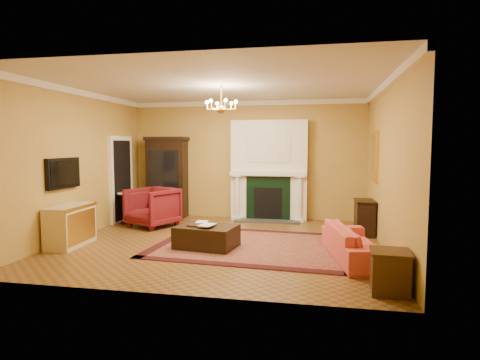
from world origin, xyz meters
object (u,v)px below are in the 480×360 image
(commode, at_px, (70,226))
(leather_ottoman, at_px, (207,236))
(wingback_armchair, at_px, (153,205))
(console_table, at_px, (364,218))
(coral_sofa, at_px, (356,237))
(end_table, at_px, (390,273))
(pedestal_table, at_px, (127,205))
(china_cabinet, at_px, (167,179))

(commode, xyz_separation_m, leather_ottoman, (2.55, 0.34, -0.17))
(wingback_armchair, bearing_deg, console_table, 25.64)
(leather_ottoman, bearing_deg, coral_sofa, 2.01)
(wingback_armchair, xyz_separation_m, commode, (-0.80, -1.97, -0.12))
(coral_sofa, xyz_separation_m, end_table, (0.28, -1.47, -0.11))
(pedestal_table, xyz_separation_m, console_table, (5.48, -0.22, -0.08))
(pedestal_table, relative_size, commode, 0.73)
(end_table, distance_m, leather_ottoman, 3.39)
(wingback_armchair, xyz_separation_m, leather_ottoman, (1.75, -1.63, -0.28))
(china_cabinet, bearing_deg, wingback_armchair, -84.52)
(china_cabinet, relative_size, console_table, 2.82)
(wingback_armchair, xyz_separation_m, console_table, (4.71, 0.02, -0.14))
(pedestal_table, bearing_deg, commode, -90.78)
(wingback_armchair, bearing_deg, end_table, -10.53)
(commode, relative_size, console_table, 1.44)
(coral_sofa, relative_size, leather_ottoman, 1.80)
(pedestal_table, xyz_separation_m, leather_ottoman, (2.52, -1.86, -0.22))
(pedestal_table, distance_m, console_table, 5.48)
(coral_sofa, bearing_deg, end_table, -179.75)
(end_table, height_order, console_table, console_table)
(pedestal_table, distance_m, leather_ottoman, 3.14)
(pedestal_table, xyz_separation_m, end_table, (5.42, -3.61, -0.17))
(console_table, xyz_separation_m, leather_ottoman, (-2.96, -1.64, -0.14))
(wingback_armchair, bearing_deg, coral_sofa, 1.91)
(coral_sofa, bearing_deg, leather_ottoman, 73.34)
(coral_sofa, distance_m, console_table, 1.95)
(wingback_armchair, relative_size, coral_sofa, 0.52)
(china_cabinet, relative_size, commode, 1.96)
(leather_ottoman, bearing_deg, china_cabinet, 130.97)
(commode, height_order, console_table, commode)
(china_cabinet, height_order, commode, china_cabinet)
(pedestal_table, xyz_separation_m, commode, (-0.03, -2.20, -0.05))
(coral_sofa, distance_m, end_table, 1.51)
(china_cabinet, height_order, leather_ottoman, china_cabinet)
(pedestal_table, relative_size, leather_ottoman, 0.71)
(pedestal_table, bearing_deg, wingback_armchair, -16.82)
(china_cabinet, height_order, pedestal_table, china_cabinet)
(pedestal_table, height_order, leather_ottoman, pedestal_table)
(coral_sofa, relative_size, end_table, 3.62)
(console_table, bearing_deg, end_table, -92.24)
(pedestal_table, bearing_deg, china_cabinet, 59.11)
(pedestal_table, distance_m, end_table, 6.51)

